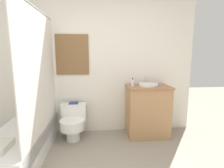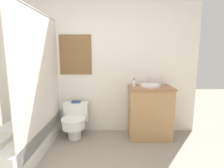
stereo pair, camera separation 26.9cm
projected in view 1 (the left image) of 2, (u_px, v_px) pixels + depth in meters
name	position (u px, v px, depth m)	size (l,w,h in m)	color
wall_back	(93.00, 63.00, 3.09)	(3.59, 0.07, 2.50)	silver
shower_area	(23.00, 140.00, 2.37)	(0.64, 1.57, 1.98)	white
toilet	(73.00, 121.00, 2.93)	(0.43, 0.53, 0.58)	white
vanity	(148.00, 111.00, 3.03)	(0.73, 0.48, 0.88)	#AD7F51
sink	(148.00, 85.00, 2.97)	(0.33, 0.37, 0.13)	white
soap_bottle	(133.00, 83.00, 2.92)	(0.05, 0.05, 0.14)	silver
book_on_tank	(74.00, 103.00, 3.01)	(0.15, 0.12, 0.02)	#33477F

